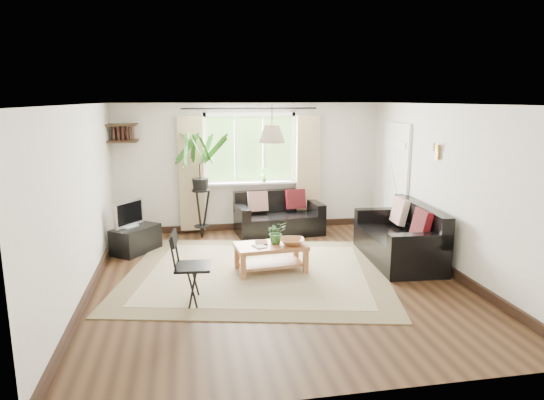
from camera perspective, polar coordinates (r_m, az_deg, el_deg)
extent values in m
plane|color=black|center=(6.85, 0.61, -9.31)|extent=(5.50, 5.50, 0.00)
plane|color=white|center=(6.39, 0.65, 11.20)|extent=(5.50, 5.50, 0.00)
cube|color=beige|center=(9.19, -2.63, 3.86)|extent=(5.00, 0.02, 2.40)
cube|color=beige|center=(3.94, 8.30, -7.10)|extent=(5.00, 0.02, 2.40)
cube|color=beige|center=(6.53, -21.46, -0.22)|extent=(0.02, 5.50, 2.40)
cube|color=beige|center=(7.40, 20.01, 1.22)|extent=(0.02, 5.50, 2.40)
cube|color=beige|center=(7.08, -1.79, -8.51)|extent=(4.29, 3.89, 0.02)
cube|color=silver|center=(8.91, 14.29, 1.95)|extent=(0.06, 0.96, 2.06)
imported|color=#2C6026|center=(7.03, 0.49, -3.82)|extent=(0.34, 0.31, 0.32)
imported|color=#9C6135|center=(6.99, 2.40, -4.92)|extent=(0.42, 0.42, 0.09)
imported|color=silver|center=(6.86, -2.03, -5.55)|extent=(0.21, 0.24, 0.02)
imported|color=#523120|center=(7.06, -1.97, -5.01)|extent=(0.19, 0.25, 0.02)
cube|color=black|center=(8.27, -15.73, -4.48)|extent=(0.83, 0.90, 0.42)
imported|color=#2D6023|center=(9.13, -0.96, 2.97)|extent=(0.14, 0.10, 0.27)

